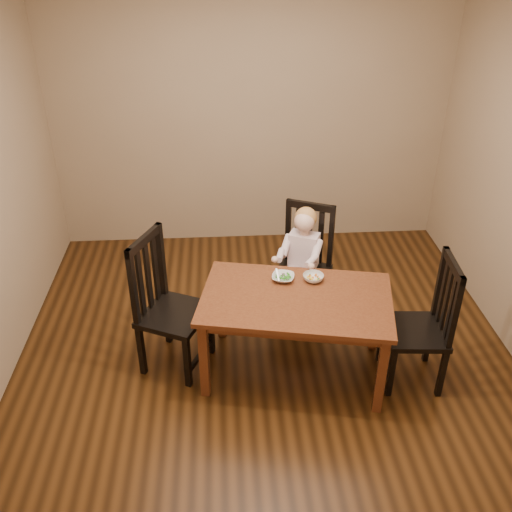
{
  "coord_description": "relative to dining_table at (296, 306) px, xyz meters",
  "views": [
    {
      "loc": [
        -0.32,
        -3.59,
        3.08
      ],
      "look_at": [
        -0.06,
        0.25,
        0.78
      ],
      "focal_mm": 40.0,
      "sensor_mm": 36.0,
      "label": 1
    }
  ],
  "objects": [
    {
      "name": "bowl_peas",
      "position": [
        -0.07,
        0.23,
        0.1
      ],
      "size": [
        0.21,
        0.21,
        0.04
      ],
      "primitive_type": "imported",
      "rotation": [
        0.0,
        0.0,
        -0.25
      ],
      "color": "silver",
      "rests_on": "dining_table"
    },
    {
      "name": "chair_child",
      "position": [
        0.17,
        0.76,
        -0.12
      ],
      "size": [
        0.58,
        0.57,
        1.03
      ],
      "rotation": [
        0.0,
        0.0,
        2.72
      ],
      "color": "black",
      "rests_on": "room"
    },
    {
      "name": "room",
      "position": [
        -0.2,
        0.21,
        0.74
      ],
      "size": [
        4.01,
        4.01,
        2.71
      ],
      "color": "#49290F",
      "rests_on": "ground"
    },
    {
      "name": "dining_table",
      "position": [
        0.0,
        0.0,
        0.0
      ],
      "size": [
        1.52,
        1.08,
        0.69
      ],
      "rotation": [
        0.0,
        0.0,
        -0.2
      ],
      "color": "#4D2412",
      "rests_on": "room"
    },
    {
      "name": "bowl_veg",
      "position": [
        0.16,
        0.21,
        0.11
      ],
      "size": [
        0.19,
        0.19,
        0.05
      ],
      "primitive_type": "imported",
      "rotation": [
        0.0,
        0.0,
        0.28
      ],
      "color": "silver",
      "rests_on": "dining_table"
    },
    {
      "name": "toddler",
      "position": [
        0.15,
        0.71,
        0.02
      ],
      "size": [
        0.46,
        0.5,
        0.55
      ],
      "primitive_type": null,
      "rotation": [
        0.0,
        0.0,
        2.72
      ],
      "color": "white",
      "rests_on": "chair_child"
    },
    {
      "name": "chair_right",
      "position": [
        0.93,
        -0.15,
        -0.11
      ],
      "size": [
        0.46,
        0.48,
        1.05
      ],
      "rotation": [
        0.0,
        0.0,
        1.5
      ],
      "color": "black",
      "rests_on": "room"
    },
    {
      "name": "chair_left",
      "position": [
        -0.96,
        0.17,
        -0.08
      ],
      "size": [
        0.62,
        0.63,
        1.11
      ],
      "rotation": [
        0.0,
        0.0,
        -2.0
      ],
      "color": "black",
      "rests_on": "room"
    },
    {
      "name": "fork",
      "position": [
        -0.12,
        0.22,
        0.12
      ],
      "size": [
        0.03,
        0.13,
        0.05
      ],
      "rotation": [
        0.0,
        0.0,
        0.1
      ],
      "color": "silver",
      "rests_on": "bowl_peas"
    }
  ]
}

